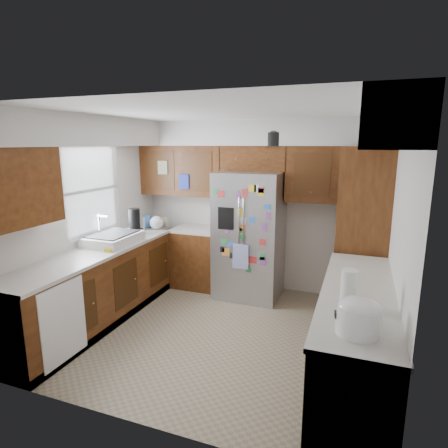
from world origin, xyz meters
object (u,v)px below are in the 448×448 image
(rice_cooker, at_px, (359,315))
(paper_towel, at_px, (349,287))
(fridge, at_px, (249,235))
(pantry, at_px, (362,233))

(rice_cooker, height_order, paper_towel, paper_towel)
(fridge, bearing_deg, pantry, -2.06)
(fridge, height_order, rice_cooker, fridge)
(fridge, distance_m, rice_cooker, 2.91)
(pantry, relative_size, fridge, 1.19)
(pantry, xyz_separation_m, rice_cooker, (-0.00, -2.43, -0.02))
(pantry, height_order, paper_towel, pantry)
(rice_cooker, bearing_deg, pantry, 89.99)
(pantry, distance_m, rice_cooker, 2.43)
(pantry, relative_size, rice_cooker, 7.19)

